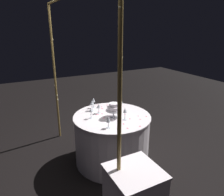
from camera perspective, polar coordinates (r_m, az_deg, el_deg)
ground_plane at (r=3.43m, az=-0.00°, el=-16.39°), size 12.00×12.00×0.00m
decorative_arch at (r=2.64m, az=-10.29°, el=9.06°), size 2.33×0.06×2.34m
main_table at (r=3.23m, az=-0.00°, el=-10.94°), size 1.13×1.13×0.75m
tiered_cake at (r=2.97m, az=0.38°, el=-2.75°), size 0.22×0.22×0.21m
wine_glass_0 at (r=2.96m, az=-5.75°, el=-3.41°), size 0.06×0.06×0.16m
wine_glass_1 at (r=3.24m, az=-5.46°, el=-1.40°), size 0.06×0.06×0.16m
wine_glass_2 at (r=3.24m, az=2.45°, el=-1.13°), size 0.06×0.06×0.17m
wine_glass_3 at (r=2.68m, az=-1.00°, el=-5.99°), size 0.06×0.06×0.15m
wine_glass_4 at (r=3.35m, az=-5.07°, el=-0.68°), size 0.06×0.06×0.16m
wine_glass_5 at (r=2.90m, az=3.54°, el=-3.55°), size 0.06×0.06×0.17m
wine_glass_6 at (r=3.13m, az=-3.60°, el=-2.28°), size 0.06×0.06×0.14m
rose_petal_0 at (r=2.98m, az=7.65°, el=-5.71°), size 0.03×0.03×0.00m
rose_petal_1 at (r=2.82m, az=3.19°, el=-7.03°), size 0.04×0.03×0.00m
rose_petal_2 at (r=3.49m, az=-4.01°, el=-1.88°), size 0.03×0.03×0.00m
rose_petal_3 at (r=3.48m, az=-1.33°, el=-1.89°), size 0.04×0.04×0.00m
rose_petal_4 at (r=2.98m, az=4.85°, el=-5.64°), size 0.04×0.03×0.00m
rose_petal_5 at (r=3.26m, az=0.72°, el=-3.32°), size 0.03×0.04×0.00m
rose_petal_6 at (r=3.08m, az=9.25°, el=-4.94°), size 0.04×0.04×0.00m
rose_petal_7 at (r=3.11m, az=-3.97°, el=-4.48°), size 0.04×0.05×0.00m
rose_petal_8 at (r=3.41m, az=-2.89°, el=-2.37°), size 0.03×0.04×0.00m
rose_petal_9 at (r=2.78m, az=7.63°, el=-7.61°), size 0.02×0.03×0.00m
rose_petal_10 at (r=3.21m, az=-1.52°, el=-3.69°), size 0.02×0.03×0.00m
rose_petal_11 at (r=2.99m, az=-2.26°, el=-5.44°), size 0.04×0.04×0.00m
rose_petal_12 at (r=3.19m, az=3.91°, el=-3.90°), size 0.04×0.03×0.00m
rose_petal_13 at (r=3.12m, az=3.52°, el=-4.40°), size 0.04×0.04×0.00m
rose_petal_14 at (r=3.08m, az=7.11°, el=-4.84°), size 0.03×0.03×0.00m
rose_petal_15 at (r=3.14m, az=-2.64°, el=-4.29°), size 0.04×0.04×0.00m
rose_petal_16 at (r=3.22m, az=-3.64°, el=-3.64°), size 0.04×0.03×0.00m
rose_petal_17 at (r=3.33m, az=-2.71°, el=-2.88°), size 0.03×0.04×0.00m
rose_petal_18 at (r=3.36m, az=0.18°, el=-2.69°), size 0.04×0.04×0.00m
rose_petal_19 at (r=2.71m, az=4.23°, el=-8.15°), size 0.03×0.03×0.00m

